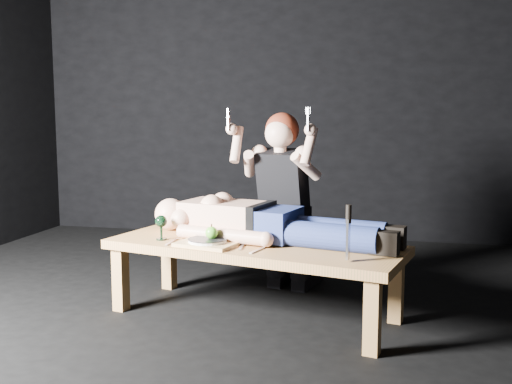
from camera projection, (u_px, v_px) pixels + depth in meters
The scene contains 13 objects.
ground at pixel (211, 316), 3.58m from camera, with size 5.00×5.00×0.00m, color black.
back_wall at pixel (284, 85), 5.81m from camera, with size 5.00×5.00×0.00m, color black.
table at pixel (254, 280), 3.55m from camera, with size 1.76×0.66×0.45m, color #B97C42.
lying_man at pixel (271, 219), 3.59m from camera, with size 1.78×0.54×0.27m, color #E1AA8F, non-canonical shape.
kneeling_woman at pixel (287, 200), 4.04m from camera, with size 0.67×0.75×1.26m, color black, non-canonical shape.
serving_tray at pixel (208, 244), 3.46m from camera, with size 0.34×0.24×0.02m, color tan.
plate at pixel (208, 241), 3.45m from camera, with size 0.23×0.23×0.02m, color white.
apple at pixel (212, 233), 3.45m from camera, with size 0.07×0.07×0.07m, color green.
goblet at pixel (161, 228), 3.60m from camera, with size 0.07×0.07×0.15m, color black, non-canonical shape.
fork_flat at pixel (171, 242), 3.54m from camera, with size 0.02×0.19×0.01m, color #B2B2B7.
knife_flat at pixel (258, 250), 3.33m from camera, with size 0.02×0.19×0.01m, color #B2B2B7.
spoon_flat at pixel (242, 246), 3.42m from camera, with size 0.02×0.19×0.01m, color #B2B2B7.
carving_knife at pixel (348, 233), 3.05m from camera, with size 0.04×0.04×0.30m, color #B2B2B7, non-canonical shape.
Camera 1 is at (1.02, -3.31, 1.20)m, focal length 41.58 mm.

